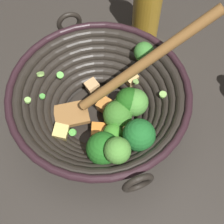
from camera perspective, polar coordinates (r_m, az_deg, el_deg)
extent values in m
plane|color=#332D28|center=(0.68, -2.05, -0.92)|extent=(4.00, 4.00, 0.00)
cylinder|color=black|center=(0.67, -2.06, -0.72)|extent=(0.15, 0.15, 0.01)
torus|color=black|center=(0.66, -2.10, -0.05)|extent=(0.19, 0.19, 0.02)
torus|color=black|center=(0.65, -2.14, 0.43)|extent=(0.21, 0.21, 0.02)
torus|color=black|center=(0.64, -2.17, 0.92)|extent=(0.24, 0.24, 0.02)
torus|color=black|center=(0.63, -2.20, 1.42)|extent=(0.26, 0.26, 0.02)
torus|color=black|center=(0.62, -2.24, 1.95)|extent=(0.28, 0.28, 0.02)
torus|color=black|center=(0.61, -2.27, 2.48)|extent=(0.30, 0.30, 0.02)
torus|color=black|center=(0.60, -2.31, 3.04)|extent=(0.33, 0.33, 0.02)
torus|color=#2D1A1F|center=(0.59, -2.35, 3.61)|extent=(0.34, 0.34, 0.01)
torus|color=black|center=(0.70, -7.54, 15.33)|extent=(0.05, 0.03, 0.05)
torus|color=black|center=(0.52, 4.59, -12.37)|extent=(0.05, 0.03, 0.05)
cylinder|color=#6CAD3D|center=(0.59, 4.20, -5.67)|extent=(0.02, 0.02, 0.02)
sphere|color=#1E6828|center=(0.56, 4.41, -4.38)|extent=(0.06, 0.06, 0.06)
cylinder|color=#64A048|center=(0.67, 5.46, 9.08)|extent=(0.02, 0.02, 0.02)
sphere|color=#3D8032|center=(0.65, 5.65, 10.49)|extent=(0.04, 0.04, 0.04)
cylinder|color=#619447|center=(0.64, 0.95, -1.75)|extent=(0.02, 0.02, 0.01)
sphere|color=#3C7929|center=(0.61, 0.99, -0.49)|extent=(0.06, 0.06, 0.06)
cylinder|color=#7FAB54|center=(0.64, 3.82, 0.26)|extent=(0.02, 0.02, 0.02)
sphere|color=#529A3C|center=(0.62, 3.99, 1.70)|extent=(0.05, 0.05, 0.05)
cylinder|color=#749C50|center=(0.62, 0.13, -4.57)|extent=(0.02, 0.02, 0.01)
sphere|color=#3A8325|center=(0.60, 0.13, -3.72)|extent=(0.04, 0.04, 0.04)
cylinder|color=#55A53C|center=(0.64, 2.86, 0.48)|extent=(0.02, 0.03, 0.02)
sphere|color=#205E18|center=(0.61, 2.99, 1.96)|extent=(0.05, 0.05, 0.05)
cylinder|color=#8AB948|center=(0.55, 0.92, -7.78)|extent=(0.02, 0.02, 0.02)
sphere|color=#529739|center=(0.52, 0.96, -6.78)|extent=(0.04, 0.04, 0.04)
cylinder|color=#64A84B|center=(0.58, -1.50, -7.67)|extent=(0.02, 0.02, 0.02)
sphere|color=#20671D|center=(0.55, -1.58, -6.45)|extent=(0.06, 0.06, 0.06)
cube|color=#E3B766|center=(0.61, 3.15, -3.27)|extent=(0.03, 0.03, 0.03)
cube|color=#D7BB63|center=(0.60, -8.82, -3.69)|extent=(0.04, 0.04, 0.03)
cube|color=#E1B56C|center=(0.67, 3.32, 5.96)|extent=(0.03, 0.03, 0.03)
cube|color=orange|center=(0.58, 1.03, -6.09)|extent=(0.03, 0.03, 0.03)
cube|color=#EAB375|center=(0.67, -3.40, 4.45)|extent=(0.03, 0.03, 0.03)
cube|color=orange|center=(0.65, -1.33, 1.30)|extent=(0.04, 0.03, 0.03)
cube|color=orange|center=(0.63, -2.46, -3.38)|extent=(0.04, 0.04, 0.03)
cylinder|color=#56B247|center=(0.62, -12.19, 2.72)|extent=(0.01, 0.01, 0.01)
cylinder|color=#56B247|center=(0.61, -6.92, -3.59)|extent=(0.02, 0.02, 0.01)
cylinder|color=#6BC651|center=(0.65, -9.14, 6.44)|extent=(0.01, 0.02, 0.01)
cylinder|color=#99D166|center=(0.65, -12.49, 6.54)|extent=(0.02, 0.02, 0.01)
cylinder|color=#99D166|center=(0.66, 0.84, 1.86)|extent=(0.02, 0.02, 0.01)
cylinder|color=#99D166|center=(0.60, -14.64, 2.02)|extent=(0.02, 0.02, 0.01)
cylinder|color=#99D166|center=(0.64, 4.24, 5.36)|extent=(0.02, 0.02, 0.01)
cylinder|color=#99D166|center=(0.62, 4.00, -3.34)|extent=(0.02, 0.02, 0.01)
cylinder|color=#99D166|center=(0.62, 8.97, 3.06)|extent=(0.02, 0.02, 0.01)
cube|color=#9E6B38|center=(0.64, -7.30, -0.45)|extent=(0.09, 0.08, 0.01)
cylinder|color=#9A6733|center=(0.55, 5.60, 8.51)|extent=(0.22, 0.13, 0.21)
cylinder|color=#AD7F23|center=(0.74, 6.20, 17.74)|extent=(0.06, 0.06, 0.18)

